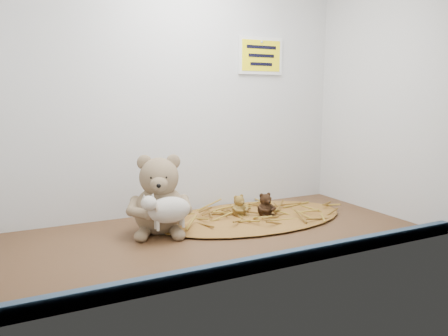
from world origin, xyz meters
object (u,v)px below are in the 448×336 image
main_teddy (160,194)px  toy_lamb (169,210)px  mini_teddy_tan (239,204)px  mini_teddy_brown (265,204)px

main_teddy → toy_lamb: size_ratio=1.46×
mini_teddy_tan → mini_teddy_brown: size_ratio=0.92×
main_teddy → mini_teddy_tan: size_ratio=3.27×
mini_teddy_tan → toy_lamb: bearing=-171.0°
mini_teddy_tan → mini_teddy_brown: bearing=-39.4°
main_teddy → mini_teddy_brown: 36.40cm
main_teddy → toy_lamb: bearing=-70.6°
main_teddy → mini_teddy_tan: (28.02, 2.32, -6.88)cm
mini_teddy_tan → main_teddy: bearing=172.8°
main_teddy → mini_teddy_brown: size_ratio=2.99×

